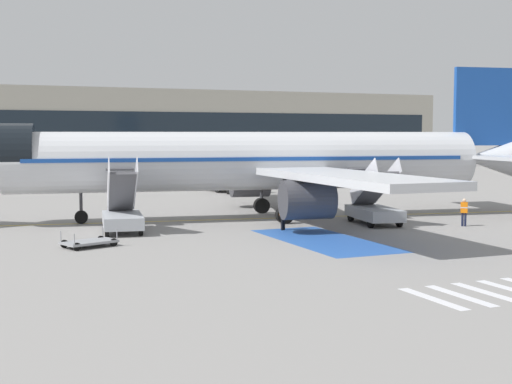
{
  "coord_description": "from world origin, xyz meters",
  "views": [
    {
      "loc": [
        -17.74,
        -43.31,
        5.74
      ],
      "look_at": [
        0.84,
        0.54,
        1.8
      ],
      "focal_mm": 50.0,
      "sensor_mm": 36.0,
      "label": 1
    }
  ],
  "objects_px": {
    "airliner": "(259,162)",
    "terminal_building": "(89,131)",
    "ground_crew_0": "(283,212)",
    "ground_crew_1": "(464,210)",
    "baggage_cart": "(89,242)",
    "fuel_tanker": "(225,173)",
    "boarding_stairs_forward": "(122,214)",
    "boarding_stairs_aft": "(374,208)"
  },
  "relations": [
    {
      "from": "ground_crew_1",
      "to": "baggage_cart",
      "type": "bearing_deg",
      "value": -140.09
    },
    {
      "from": "baggage_cart",
      "to": "ground_crew_1",
      "type": "xyz_separation_m",
      "value": [
        22.77,
        -0.87,
        0.73
      ]
    },
    {
      "from": "boarding_stairs_forward",
      "to": "fuel_tanker",
      "type": "relative_size",
      "value": 0.62
    },
    {
      "from": "airliner",
      "to": "terminal_building",
      "type": "relative_size",
      "value": 0.37
    },
    {
      "from": "fuel_tanker",
      "to": "boarding_stairs_aft",
      "type": "bearing_deg",
      "value": -98.99
    },
    {
      "from": "ground_crew_0",
      "to": "terminal_building",
      "type": "height_order",
      "value": "terminal_building"
    },
    {
      "from": "baggage_cart",
      "to": "ground_crew_1",
      "type": "bearing_deg",
      "value": 67.79
    },
    {
      "from": "fuel_tanker",
      "to": "terminal_building",
      "type": "relative_size",
      "value": 0.08
    },
    {
      "from": "airliner",
      "to": "fuel_tanker",
      "type": "distance_m",
      "value": 22.4
    },
    {
      "from": "ground_crew_0",
      "to": "terminal_building",
      "type": "distance_m",
      "value": 67.48
    },
    {
      "from": "boarding_stairs_aft",
      "to": "terminal_building",
      "type": "xyz_separation_m",
      "value": [
        -6.23,
        66.93,
        5.04
      ]
    },
    {
      "from": "baggage_cart",
      "to": "boarding_stairs_aft",
      "type": "bearing_deg",
      "value": 76.99
    },
    {
      "from": "fuel_tanker",
      "to": "ground_crew_0",
      "type": "bearing_deg",
      "value": -112.38
    },
    {
      "from": "fuel_tanker",
      "to": "ground_crew_1",
      "type": "bearing_deg",
      "value": -90.43
    },
    {
      "from": "boarding_stairs_aft",
      "to": "ground_crew_1",
      "type": "bearing_deg",
      "value": -24.99
    },
    {
      "from": "boarding_stairs_aft",
      "to": "baggage_cart",
      "type": "xyz_separation_m",
      "value": [
        -18.24,
        -2.24,
        -0.77
      ]
    },
    {
      "from": "boarding_stairs_forward",
      "to": "baggage_cart",
      "type": "relative_size",
      "value": 1.85
    },
    {
      "from": "fuel_tanker",
      "to": "airliner",
      "type": "bearing_deg",
      "value": -113.52
    },
    {
      "from": "boarding_stairs_forward",
      "to": "ground_crew_1",
      "type": "distance_m",
      "value": 20.82
    },
    {
      "from": "boarding_stairs_forward",
      "to": "ground_crew_0",
      "type": "bearing_deg",
      "value": -8.82
    },
    {
      "from": "boarding_stairs_forward",
      "to": "terminal_building",
      "type": "height_order",
      "value": "terminal_building"
    },
    {
      "from": "airliner",
      "to": "fuel_tanker",
      "type": "relative_size",
      "value": 4.69
    },
    {
      "from": "boarding_stairs_aft",
      "to": "ground_crew_0",
      "type": "height_order",
      "value": "boarding_stairs_aft"
    },
    {
      "from": "fuel_tanker",
      "to": "terminal_building",
      "type": "bearing_deg",
      "value": 90.16
    },
    {
      "from": "boarding_stairs_aft",
      "to": "terminal_building",
      "type": "distance_m",
      "value": 67.41
    },
    {
      "from": "boarding_stairs_aft",
      "to": "ground_crew_0",
      "type": "relative_size",
      "value": 2.93
    },
    {
      "from": "airliner",
      "to": "ground_crew_0",
      "type": "height_order",
      "value": "airliner"
    },
    {
      "from": "ground_crew_1",
      "to": "terminal_building",
      "type": "xyz_separation_m",
      "value": [
        -10.76,
        70.04,
        5.07
      ]
    },
    {
      "from": "fuel_tanker",
      "to": "terminal_building",
      "type": "xyz_separation_m",
      "value": [
        -6.31,
        39.86,
        4.18
      ]
    },
    {
      "from": "airliner",
      "to": "baggage_cart",
      "type": "height_order",
      "value": "airliner"
    },
    {
      "from": "boarding_stairs_forward",
      "to": "ground_crew_0",
      "type": "height_order",
      "value": "boarding_stairs_forward"
    },
    {
      "from": "airliner",
      "to": "ground_crew_0",
      "type": "distance_m",
      "value": 6.54
    },
    {
      "from": "airliner",
      "to": "ground_crew_1",
      "type": "height_order",
      "value": "airliner"
    },
    {
      "from": "baggage_cart",
      "to": "airliner",
      "type": "bearing_deg",
      "value": 101.4
    },
    {
      "from": "airliner",
      "to": "boarding_stairs_aft",
      "type": "height_order",
      "value": "airliner"
    },
    {
      "from": "ground_crew_0",
      "to": "boarding_stairs_aft",
      "type": "bearing_deg",
      "value": 159.94
    },
    {
      "from": "boarding_stairs_forward",
      "to": "boarding_stairs_aft",
      "type": "distance_m",
      "value": 15.7
    },
    {
      "from": "terminal_building",
      "to": "boarding_stairs_aft",
      "type": "bearing_deg",
      "value": -84.68
    },
    {
      "from": "baggage_cart",
      "to": "terminal_building",
      "type": "bearing_deg",
      "value": 150.13
    },
    {
      "from": "airliner",
      "to": "terminal_building",
      "type": "distance_m",
      "value": 61.48
    },
    {
      "from": "baggage_cart",
      "to": "ground_crew_0",
      "type": "height_order",
      "value": "ground_crew_0"
    },
    {
      "from": "boarding_stairs_forward",
      "to": "terminal_building",
      "type": "xyz_separation_m",
      "value": [
        9.26,
        64.33,
        5.01
      ]
    }
  ]
}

